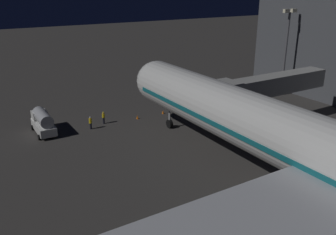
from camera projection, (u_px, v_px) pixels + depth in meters
name	position (u px, v px, depth m)	size (l,w,h in m)	color
ground_plane	(278.00, 194.00, 34.35)	(320.00, 320.00, 0.00)	#383533
jet_bridge	(262.00, 87.00, 48.21)	(19.42, 3.40, 7.42)	#9E9E99
apron_floodlight_mast	(286.00, 46.00, 62.14)	(2.90, 0.50, 14.92)	#59595E
fuel_tanker	(43.00, 121.00, 47.94)	(2.46, 5.64, 3.15)	silver
ground_crew_near_nose_gear	(90.00, 122.00, 49.43)	(0.40, 0.40, 1.82)	black
ground_crew_under_port_wing	(104.00, 117.00, 51.37)	(0.40, 0.40, 1.79)	black
traffic_cone_nose_port	(163.00, 112.00, 55.59)	(0.36, 0.36, 0.55)	orange
traffic_cone_nose_starboard	(137.00, 117.00, 53.44)	(0.36, 0.36, 0.55)	orange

